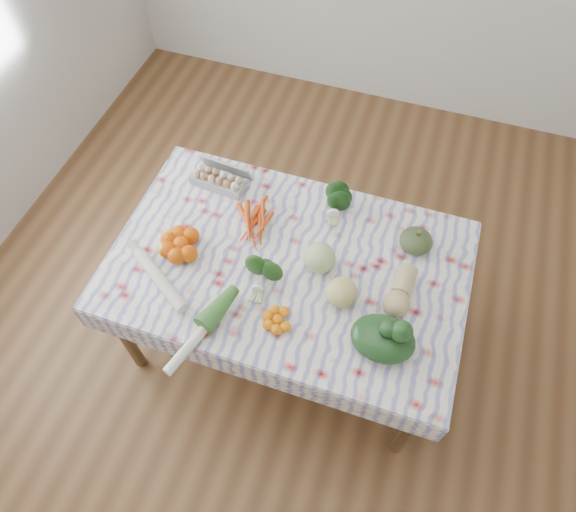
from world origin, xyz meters
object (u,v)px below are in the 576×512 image
object	(u,v)px
kabocha_squash	(416,241)
butternut_squash	(401,290)
egg_carton	(218,181)
grapefruit	(342,292)
dining_table	(288,272)
cabbage	(320,258)

from	to	relation	value
kabocha_squash	butternut_squash	xyz separation A→B (m)	(-0.01, -0.29, 0.01)
egg_carton	grapefruit	xyz separation A→B (m)	(0.78, -0.45, 0.03)
butternut_squash	kabocha_squash	bearing A→B (deg)	92.36
egg_carton	butternut_squash	bearing A→B (deg)	-13.95
dining_table	egg_carton	xyz separation A→B (m)	(-0.49, 0.34, 0.12)
egg_carton	kabocha_squash	xyz separation A→B (m)	(1.03, -0.06, 0.01)
grapefruit	butternut_squash	bearing A→B (deg)	22.42
cabbage	butternut_squash	distance (m)	0.39
kabocha_squash	butternut_squash	size ratio (longest dim) A/B	0.62
butternut_squash	cabbage	bearing A→B (deg)	179.01
cabbage	egg_carton	bearing A→B (deg)	153.93
kabocha_squash	butternut_squash	bearing A→B (deg)	-92.37
dining_table	cabbage	bearing A→B (deg)	10.84
cabbage	butternut_squash	world-z (taller)	cabbage
kabocha_squash	cabbage	bearing A→B (deg)	-147.86
cabbage	grapefruit	xyz separation A→B (m)	(0.14, -0.14, -0.00)
dining_table	butternut_squash	bearing A→B (deg)	-1.22
dining_table	egg_carton	size ratio (longest dim) A/B	5.64
kabocha_squash	grapefruit	xyz separation A→B (m)	(-0.26, -0.39, 0.02)
dining_table	cabbage	size ratio (longest dim) A/B	11.07
egg_carton	grapefruit	size ratio (longest dim) A/B	2.07
dining_table	grapefruit	bearing A→B (deg)	-21.44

